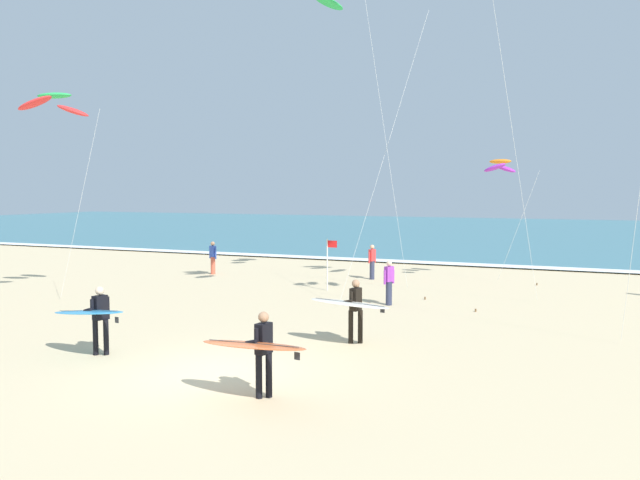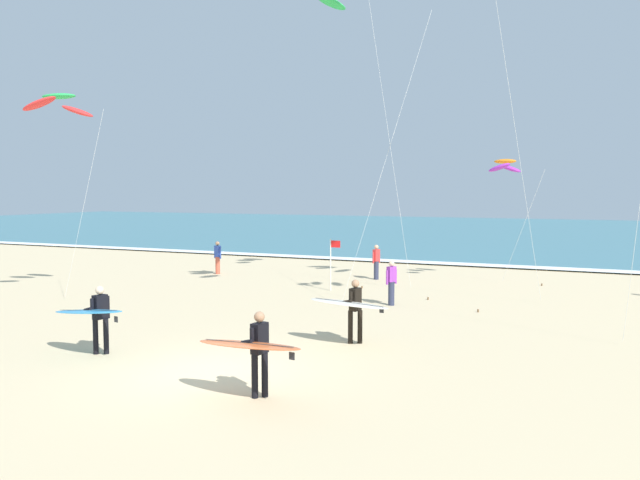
# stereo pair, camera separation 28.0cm
# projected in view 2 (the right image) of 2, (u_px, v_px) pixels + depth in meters

# --- Properties ---
(ground_plane) EXTENTS (160.00, 160.00, 0.00)m
(ground_plane) POSITION_uv_depth(u_px,v_px,m) (211.00, 373.00, 14.16)
(ground_plane) COLOR #D1BA8E
(ocean_water) EXTENTS (160.00, 60.00, 0.08)m
(ocean_water) POSITION_uv_depth(u_px,v_px,m) (517.00, 232.00, 61.87)
(ocean_water) COLOR teal
(ocean_water) RESTS_ON ground
(shoreline_foam) EXTENTS (160.00, 1.33, 0.01)m
(shoreline_foam) POSITION_uv_depth(u_px,v_px,m) (446.00, 263.00, 34.86)
(shoreline_foam) COLOR white
(shoreline_foam) RESTS_ON ocean_water
(surfer_lead) EXTENTS (2.37, 1.09, 1.71)m
(surfer_lead) POSITION_uv_depth(u_px,v_px,m) (352.00, 305.00, 16.70)
(surfer_lead) COLOR black
(surfer_lead) RESTS_ON ground
(surfer_trailing) EXTENTS (2.49, 1.07, 1.71)m
(surfer_trailing) POSITION_uv_depth(u_px,v_px,m) (254.00, 347.00, 12.28)
(surfer_trailing) COLOR black
(surfer_trailing) RESTS_ON ground
(surfer_third) EXTENTS (2.55, 1.12, 1.71)m
(surfer_third) POSITION_uv_depth(u_px,v_px,m) (94.00, 313.00, 15.60)
(surfer_third) COLOR black
(surfer_third) RESTS_ON ground
(kite_arc_amber_high) EXTENTS (2.34, 2.13, 5.41)m
(kite_arc_amber_high) POSITION_uv_depth(u_px,v_px,m) (505.00, 166.00, 27.68)
(kite_arc_amber_high) COLOR purple
(kite_arc_amber_high) RESTS_ON ground
(kite_arc_emerald_distant) EXTENTS (2.73, 2.93, 7.57)m
(kite_arc_emerald_distant) POSITION_uv_depth(u_px,v_px,m) (59.00, 104.00, 23.21)
(kite_arc_emerald_distant) COLOR red
(kite_arc_emerald_distant) RESTS_ON ground
(bystander_red_top) EXTENTS (0.28, 0.47, 1.59)m
(bystander_red_top) POSITION_uv_depth(u_px,v_px,m) (376.00, 262.00, 29.03)
(bystander_red_top) COLOR #2D334C
(bystander_red_top) RESTS_ON ground
(bystander_purple_top) EXTENTS (0.31, 0.45, 1.59)m
(bystander_purple_top) POSITION_uv_depth(u_px,v_px,m) (391.00, 283.00, 22.47)
(bystander_purple_top) COLOR #2D334C
(bystander_purple_top) RESTS_ON ground
(bystander_blue_top) EXTENTS (0.48, 0.27, 1.59)m
(bystander_blue_top) POSITION_uv_depth(u_px,v_px,m) (218.00, 257.00, 30.95)
(bystander_blue_top) COLOR #D8593F
(bystander_blue_top) RESTS_ON ground
(lifeguard_flag) EXTENTS (0.44, 0.05, 2.10)m
(lifeguard_flag) POSITION_uv_depth(u_px,v_px,m) (332.00, 260.00, 25.76)
(lifeguard_flag) COLOR silver
(lifeguard_flag) RESTS_ON ground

